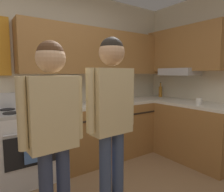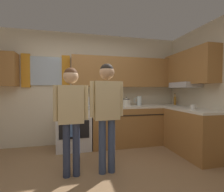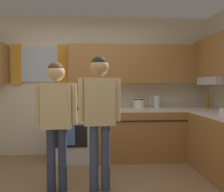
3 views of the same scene
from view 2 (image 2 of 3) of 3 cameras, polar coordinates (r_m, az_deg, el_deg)
ground_plane at (r=2.40m, az=-5.15°, el=-29.60°), size 12.00×12.00×0.00m
back_wall_unit at (r=3.87m, az=-7.52°, el=4.87°), size 4.60×0.42×2.60m
kitchen_counter_run at (r=3.79m, az=14.82°, el=-10.42°), size 2.22×1.76×0.90m
stove_oven at (r=3.66m, az=-13.22°, el=-10.58°), size 0.71×0.67×1.10m
bottle_wine_green at (r=3.69m, az=-3.93°, el=-1.27°), size 0.08×0.08×0.39m
bottle_oil_amber at (r=4.35m, az=21.40°, el=-1.48°), size 0.06×0.06×0.29m
bottle_squat_brown at (r=3.69m, az=-1.70°, el=-2.42°), size 0.08×0.08×0.21m
cup_terracotta at (r=3.58m, az=-5.66°, el=-3.17°), size 0.11×0.07×0.08m
mug_ceramic_white at (r=3.37m, az=26.77°, el=-3.53°), size 0.13×0.08×0.09m
stovetop_kettle at (r=3.85m, az=5.12°, el=-1.98°), size 0.27×0.20×0.21m
water_pitcher at (r=3.97m, az=9.56°, el=-1.65°), size 0.19×0.11×0.22m
adult_left at (r=2.41m, az=-14.28°, el=-4.27°), size 0.49×0.21×1.59m
adult_in_plaid at (r=2.44m, az=-1.82°, el=-3.03°), size 0.51×0.22×1.66m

